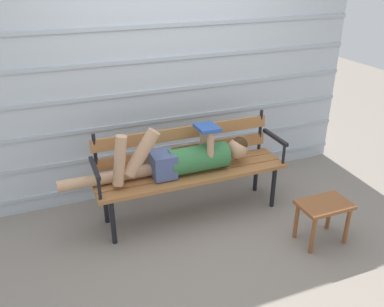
% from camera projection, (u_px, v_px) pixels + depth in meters
% --- Properties ---
extents(ground_plane, '(12.00, 12.00, 0.00)m').
position_uv_depth(ground_plane, '(197.00, 221.00, 3.76)').
color(ground_plane, gray).
extents(house_siding, '(4.02, 0.08, 2.11)m').
position_uv_depth(house_siding, '(168.00, 89.00, 3.95)').
color(house_siding, '#B2BCC6').
rests_on(house_siding, ground).
extents(park_bench, '(1.77, 0.44, 0.87)m').
position_uv_depth(park_bench, '(189.00, 164.00, 3.71)').
color(park_bench, '#9E6638').
rests_on(park_bench, ground).
extents(reclining_person, '(1.72, 0.26, 0.50)m').
position_uv_depth(reclining_person, '(183.00, 158.00, 3.58)').
color(reclining_person, '#33703D').
extents(footstool, '(0.43, 0.28, 0.37)m').
position_uv_depth(footstool, '(323.00, 211.00, 3.38)').
color(footstool, brown).
rests_on(footstool, ground).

